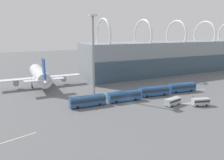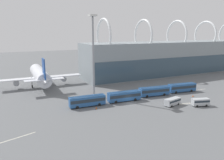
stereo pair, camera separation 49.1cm
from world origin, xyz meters
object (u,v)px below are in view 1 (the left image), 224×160
object	(u,v)px
airliner_at_gate_near	(40,75)
traffic_cone_0	(97,108)
service_van_foreground	(173,101)
service_van_crossing	(201,102)
floodlight_mast	(93,47)
shuttle_bus_3	(182,87)
traffic_cone_1	(193,96)
shuttle_bus_1	(124,96)
shuttle_bus_0	(88,100)
shuttle_bus_2	(154,91)
airliner_at_gate_far	(142,63)

from	to	relation	value
airliner_at_gate_near	traffic_cone_0	xyz separation A→B (m)	(11.18, -37.62, -4.64)
service_van_foreground	service_van_crossing	xyz separation A→B (m)	(7.59, -4.41, 0.05)
floodlight_mast	shuttle_bus_3	bearing A→B (deg)	-15.56
service_van_foreground	traffic_cone_1	distance (m)	14.16
shuttle_bus_3	service_van_foreground	world-z (taller)	shuttle_bus_3
service_van_foreground	shuttle_bus_1	bearing A→B (deg)	-53.56
shuttle_bus_0	shuttle_bus_1	bearing A→B (deg)	0.62
shuttle_bus_2	service_van_crossing	size ratio (longest dim) A/B	2.03
floodlight_mast	service_van_foreground	bearing A→B (deg)	-46.37
shuttle_bus_0	shuttle_bus_1	xyz separation A→B (m)	(13.11, -0.57, 0.00)
shuttle_bus_3	floodlight_mast	bearing A→B (deg)	171.17
airliner_at_gate_far	floodlight_mast	bearing A→B (deg)	135.65
airliner_at_gate_far	shuttle_bus_1	distance (m)	57.50
shuttle_bus_1	floodlight_mast	xyz separation A→B (m)	(-7.29, 9.72, 16.15)
shuttle_bus_0	traffic_cone_0	xyz separation A→B (m)	(1.60, -3.59, -1.62)
airliner_at_gate_near	service_van_foreground	xyz separation A→B (m)	(34.70, -45.14, -3.60)
shuttle_bus_0	shuttle_bus_3	distance (m)	39.32
airliner_at_gate_near	service_van_foreground	world-z (taller)	airliner_at_gate_near
shuttle_bus_2	airliner_at_gate_near	bearing A→B (deg)	143.56
shuttle_bus_2	shuttle_bus_3	bearing A→B (deg)	5.21
airliner_at_gate_near	service_van_crossing	xyz separation A→B (m)	(42.29, -49.56, -3.55)
airliner_at_gate_far	airliner_at_gate_near	bearing A→B (deg)	106.72
shuttle_bus_0	service_van_foreground	world-z (taller)	shuttle_bus_0
shuttle_bus_0	service_van_crossing	xyz separation A→B (m)	(32.72, -15.52, -0.53)
traffic_cone_1	airliner_at_gate_near	bearing A→B (deg)	139.70
shuttle_bus_1	service_van_crossing	world-z (taller)	shuttle_bus_1
traffic_cone_1	shuttle_bus_1	bearing A→B (deg)	166.26
shuttle_bus_2	traffic_cone_1	world-z (taller)	shuttle_bus_2
shuttle_bus_3	service_van_foreground	bearing A→B (deg)	-135.68
shuttle_bus_2	traffic_cone_0	bearing A→B (deg)	-164.27
service_van_crossing	service_van_foreground	bearing A→B (deg)	-14.23
shuttle_bus_3	service_van_crossing	distance (m)	16.71
service_van_crossing	floodlight_mast	size ratio (longest dim) A/B	0.20
airliner_at_gate_near	service_van_foreground	bearing A→B (deg)	-141.73
shuttle_bus_0	service_van_foreground	xyz separation A→B (m)	(25.13, -11.11, -0.57)
service_van_foreground	floodlight_mast	distance (m)	32.60
airliner_at_gate_far	shuttle_bus_2	bearing A→B (deg)	159.06
airliner_at_gate_far	service_van_foreground	world-z (taller)	airliner_at_gate_far
airliner_at_gate_far	shuttle_bus_0	size ratio (longest dim) A/B	3.49
airliner_at_gate_near	shuttle_bus_2	xyz separation A→B (m)	(35.79, -33.82, -3.02)
shuttle_bus_1	shuttle_bus_0	bearing A→B (deg)	-178.19
airliner_at_gate_far	service_van_foreground	distance (m)	60.12
shuttle_bus_3	traffic_cone_0	xyz separation A→B (m)	(-37.72, -3.41, -1.62)
airliner_at_gate_far	shuttle_bus_1	size ratio (longest dim) A/B	3.47
shuttle_bus_0	service_van_crossing	distance (m)	36.22
traffic_cone_0	airliner_at_gate_near	bearing A→B (deg)	106.54
service_van_foreground	traffic_cone_1	world-z (taller)	service_van_foreground
shuttle_bus_1	traffic_cone_0	bearing A→B (deg)	-160.97
shuttle_bus_3	traffic_cone_1	size ratio (longest dim) A/B	17.24
shuttle_bus_0	shuttle_bus_1	size ratio (longest dim) A/B	1.00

